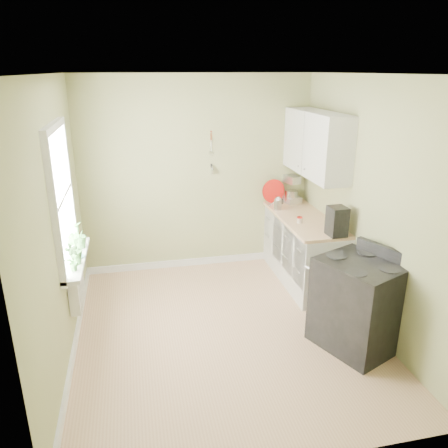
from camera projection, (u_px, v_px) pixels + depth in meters
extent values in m
cube|color=tan|center=(224.00, 331.00, 4.85)|extent=(3.20, 3.60, 0.02)
cube|color=white|center=(225.00, 73.00, 3.94)|extent=(3.20, 3.60, 0.02)
cube|color=tan|center=(197.00, 175.00, 6.06)|extent=(3.20, 0.02, 2.70)
cube|color=tan|center=(56.00, 227.00, 4.08)|extent=(0.02, 3.60, 2.70)
cube|color=tan|center=(370.00, 205.00, 4.72)|extent=(0.02, 3.60, 2.70)
cube|color=white|center=(303.00, 250.00, 5.88)|extent=(0.60, 1.60, 0.87)
cube|color=#DDB387|center=(304.00, 219.00, 5.73)|extent=(0.64, 1.60, 0.04)
cube|color=white|center=(316.00, 144.00, 5.52)|extent=(0.35, 1.40, 0.80)
cube|color=white|center=(60.00, 197.00, 4.29)|extent=(0.02, 1.00, 1.30)
cube|color=white|center=(53.00, 127.00, 4.06)|extent=(0.06, 1.14, 0.07)
cube|color=white|center=(71.00, 261.00, 4.52)|extent=(0.06, 1.14, 0.07)
cube|color=white|center=(62.00, 197.00, 4.29)|extent=(0.04, 1.00, 0.04)
cube|color=white|center=(76.00, 259.00, 4.53)|extent=(0.18, 1.14, 0.04)
cube|color=white|center=(77.00, 290.00, 4.59)|extent=(0.12, 0.50, 0.35)
cylinder|color=#DDB387|center=(211.00, 137.00, 5.90)|extent=(0.02, 0.02, 0.10)
cylinder|color=silver|center=(211.00, 146.00, 5.94)|extent=(0.01, 0.01, 0.16)
cylinder|color=silver|center=(211.00, 170.00, 6.05)|extent=(0.01, 0.14, 0.14)
cube|color=black|center=(357.00, 306.00, 4.46)|extent=(0.91, 0.97, 0.91)
cube|color=black|center=(362.00, 264.00, 4.30)|extent=(0.91, 0.97, 0.03)
cube|color=black|center=(390.00, 255.00, 4.33)|extent=(0.37, 0.73, 0.14)
cylinder|color=#B2B2B7|center=(329.00, 278.00, 4.27)|extent=(0.27, 0.59, 0.02)
cube|color=#B61428|center=(323.00, 290.00, 4.43)|extent=(0.11, 0.21, 0.39)
cube|color=#B2B2B7|center=(290.00, 199.00, 6.38)|extent=(0.30, 0.37, 0.09)
cube|color=#B2B2B7|center=(287.00, 186.00, 6.46)|extent=(0.15, 0.12, 0.24)
cube|color=#B2B2B7|center=(290.00, 179.00, 6.30)|extent=(0.24, 0.36, 0.11)
sphere|color=#B2B2B7|center=(287.00, 175.00, 6.40)|extent=(0.13, 0.13, 0.13)
cylinder|color=silver|center=(291.00, 196.00, 6.30)|extent=(0.19, 0.19, 0.15)
cylinder|color=silver|center=(278.00, 205.00, 6.00)|extent=(0.11, 0.11, 0.15)
cone|color=silver|center=(278.00, 198.00, 5.97)|extent=(0.11, 0.11, 0.04)
cylinder|color=silver|center=(272.00, 203.00, 5.97)|extent=(0.10, 0.03, 0.08)
cube|color=black|center=(337.00, 221.00, 5.04)|extent=(0.21, 0.23, 0.34)
cylinder|color=black|center=(334.00, 230.00, 5.07)|extent=(0.11, 0.11, 0.12)
cylinder|color=#B7140F|center=(273.00, 191.00, 6.29)|extent=(0.35, 0.10, 0.34)
cylinder|color=#B4AE95|center=(300.00, 220.00, 5.50)|extent=(0.07, 0.07, 0.07)
cylinder|color=#B7140F|center=(300.00, 217.00, 5.49)|extent=(0.07, 0.07, 0.01)
imported|color=#44823C|center=(72.00, 258.00, 4.17)|extent=(0.18, 0.17, 0.28)
imported|color=#44823C|center=(74.00, 249.00, 4.34)|extent=(0.22, 0.22, 0.31)
imported|color=#44823C|center=(78.00, 234.00, 4.72)|extent=(0.20, 0.20, 0.31)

